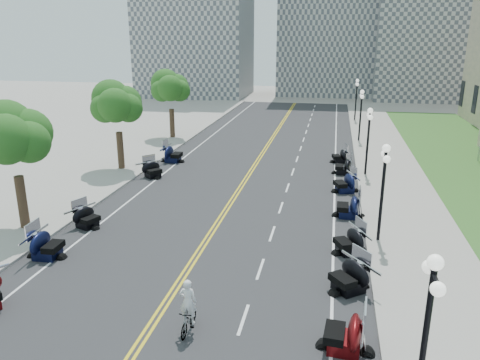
# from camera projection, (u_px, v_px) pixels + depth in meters

# --- Properties ---
(ground) EXTENTS (160.00, 160.00, 0.00)m
(ground) POSITION_uv_depth(u_px,v_px,m) (192.00, 263.00, 21.63)
(ground) COLOR gray
(road) EXTENTS (16.00, 90.00, 0.01)m
(road) POSITION_uv_depth(u_px,v_px,m) (236.00, 194.00, 30.99)
(road) COLOR #333335
(road) RESTS_ON ground
(centerline_yellow_a) EXTENTS (0.12, 90.00, 0.00)m
(centerline_yellow_a) POSITION_uv_depth(u_px,v_px,m) (234.00, 194.00, 31.01)
(centerline_yellow_a) COLOR yellow
(centerline_yellow_a) RESTS_ON road
(centerline_yellow_b) EXTENTS (0.12, 90.00, 0.00)m
(centerline_yellow_b) POSITION_uv_depth(u_px,v_px,m) (238.00, 194.00, 30.97)
(centerline_yellow_b) COLOR yellow
(centerline_yellow_b) RESTS_ON road
(edge_line_north) EXTENTS (0.12, 90.00, 0.00)m
(edge_line_north) POSITION_uv_depth(u_px,v_px,m) (334.00, 200.00, 29.78)
(edge_line_north) COLOR white
(edge_line_north) RESTS_ON road
(edge_line_south) EXTENTS (0.12, 90.00, 0.00)m
(edge_line_south) POSITION_uv_depth(u_px,v_px,m) (145.00, 188.00, 32.20)
(edge_line_south) COLOR white
(edge_line_south) RESTS_ON road
(lane_dash_5) EXTENTS (0.12, 2.00, 0.00)m
(lane_dash_5) POSITION_uv_depth(u_px,v_px,m) (243.00, 319.00, 17.27)
(lane_dash_5) COLOR white
(lane_dash_5) RESTS_ON road
(lane_dash_6) EXTENTS (0.12, 2.00, 0.00)m
(lane_dash_6) POSITION_uv_depth(u_px,v_px,m) (260.00, 269.00, 21.02)
(lane_dash_6) COLOR white
(lane_dash_6) RESTS_ON road
(lane_dash_7) EXTENTS (0.12, 2.00, 0.00)m
(lane_dash_7) POSITION_uv_depth(u_px,v_px,m) (272.00, 234.00, 24.77)
(lane_dash_7) COLOR white
(lane_dash_7) RESTS_ON road
(lane_dash_8) EXTENTS (0.12, 2.00, 0.00)m
(lane_dash_8) POSITION_uv_depth(u_px,v_px,m) (281.00, 208.00, 28.51)
(lane_dash_8) COLOR white
(lane_dash_8) RESTS_ON road
(lane_dash_9) EXTENTS (0.12, 2.00, 0.00)m
(lane_dash_9) POSITION_uv_depth(u_px,v_px,m) (288.00, 188.00, 32.26)
(lane_dash_9) COLOR white
(lane_dash_9) RESTS_ON road
(lane_dash_10) EXTENTS (0.12, 2.00, 0.00)m
(lane_dash_10) POSITION_uv_depth(u_px,v_px,m) (293.00, 172.00, 36.01)
(lane_dash_10) COLOR white
(lane_dash_10) RESTS_ON road
(lane_dash_11) EXTENTS (0.12, 2.00, 0.00)m
(lane_dash_11) POSITION_uv_depth(u_px,v_px,m) (297.00, 159.00, 39.75)
(lane_dash_11) COLOR white
(lane_dash_11) RESTS_ON road
(lane_dash_12) EXTENTS (0.12, 2.00, 0.00)m
(lane_dash_12) POSITION_uv_depth(u_px,v_px,m) (301.00, 148.00, 43.50)
(lane_dash_12) COLOR white
(lane_dash_12) RESTS_ON road
(lane_dash_13) EXTENTS (0.12, 2.00, 0.00)m
(lane_dash_13) POSITION_uv_depth(u_px,v_px,m) (304.00, 140.00, 47.25)
(lane_dash_13) COLOR white
(lane_dash_13) RESTS_ON road
(lane_dash_14) EXTENTS (0.12, 2.00, 0.00)m
(lane_dash_14) POSITION_uv_depth(u_px,v_px,m) (306.00, 132.00, 50.99)
(lane_dash_14) COLOR white
(lane_dash_14) RESTS_ON road
(lane_dash_15) EXTENTS (0.12, 2.00, 0.00)m
(lane_dash_15) POSITION_uv_depth(u_px,v_px,m) (308.00, 125.00, 54.74)
(lane_dash_15) COLOR white
(lane_dash_15) RESTS_ON road
(lane_dash_16) EXTENTS (0.12, 2.00, 0.00)m
(lane_dash_16) POSITION_uv_depth(u_px,v_px,m) (310.00, 120.00, 58.49)
(lane_dash_16) COLOR white
(lane_dash_16) RESTS_ON road
(lane_dash_17) EXTENTS (0.12, 2.00, 0.00)m
(lane_dash_17) POSITION_uv_depth(u_px,v_px,m) (312.00, 115.00, 62.23)
(lane_dash_17) COLOR white
(lane_dash_17) RESTS_ON road
(lane_dash_18) EXTENTS (0.12, 2.00, 0.00)m
(lane_dash_18) POSITION_uv_depth(u_px,v_px,m) (313.00, 110.00, 65.98)
(lane_dash_18) COLOR white
(lane_dash_18) RESTS_ON road
(lane_dash_19) EXTENTS (0.12, 2.00, 0.00)m
(lane_dash_19) POSITION_uv_depth(u_px,v_px,m) (315.00, 106.00, 69.73)
(lane_dash_19) COLOR white
(lane_dash_19) RESTS_ON road
(sidewalk_north) EXTENTS (5.00, 90.00, 0.15)m
(sidewalk_north) POSITION_uv_depth(u_px,v_px,m) (402.00, 204.00, 28.99)
(sidewalk_north) COLOR #9E9991
(sidewalk_north) RESTS_ON ground
(sidewalk_south) EXTENTS (5.00, 90.00, 0.15)m
(sidewalk_south) POSITION_uv_depth(u_px,v_px,m) (91.00, 184.00, 32.95)
(sidewalk_south) COLOR #9E9991
(sidewalk_south) RESTS_ON ground
(distant_block_a) EXTENTS (18.00, 14.00, 26.00)m
(distant_block_a) POSITION_uv_depth(u_px,v_px,m) (195.00, 18.00, 79.26)
(distant_block_a) COLOR gray
(distant_block_a) RESTS_ON ground
(distant_block_b) EXTENTS (16.00, 12.00, 30.00)m
(distant_block_b) POSITION_uv_depth(u_px,v_px,m) (328.00, 6.00, 80.14)
(distant_block_b) COLOR gray
(distant_block_b) RESTS_ON ground
(distant_block_c) EXTENTS (20.00, 14.00, 22.00)m
(distant_block_c) POSITION_uv_depth(u_px,v_px,m) (440.00, 30.00, 75.12)
(distant_block_c) COLOR gray
(distant_block_c) RESTS_ON ground
(street_lamp_1) EXTENTS (0.50, 1.20, 4.90)m
(street_lamp_1) POSITION_uv_depth(u_px,v_px,m) (424.00, 345.00, 11.74)
(street_lamp_1) COLOR black
(street_lamp_1) RESTS_ON sidewalk_north
(street_lamp_2) EXTENTS (0.50, 1.20, 4.90)m
(street_lamp_2) POSITION_uv_depth(u_px,v_px,m) (382.00, 194.00, 22.98)
(street_lamp_2) COLOR black
(street_lamp_2) RESTS_ON sidewalk_north
(street_lamp_3) EXTENTS (0.50, 1.20, 4.90)m
(street_lamp_3) POSITION_uv_depth(u_px,v_px,m) (368.00, 142.00, 34.23)
(street_lamp_3) COLOR black
(street_lamp_3) RESTS_ON sidewalk_north
(street_lamp_4) EXTENTS (0.50, 1.20, 4.90)m
(street_lamp_4) POSITION_uv_depth(u_px,v_px,m) (360.00, 116.00, 45.47)
(street_lamp_4) COLOR black
(street_lamp_4) RESTS_ON sidewalk_north
(street_lamp_5) EXTENTS (0.50, 1.20, 4.90)m
(street_lamp_5) POSITION_uv_depth(u_px,v_px,m) (356.00, 100.00, 56.71)
(street_lamp_5) COLOR black
(street_lamp_5) RESTS_ON sidewalk_north
(tree_2) EXTENTS (4.80, 4.80, 9.20)m
(tree_2) POSITION_uv_depth(u_px,v_px,m) (14.00, 144.00, 23.98)
(tree_2) COLOR #235619
(tree_2) RESTS_ON sidewalk_south
(tree_3) EXTENTS (4.80, 4.80, 9.20)m
(tree_3) POSITION_uv_depth(u_px,v_px,m) (117.00, 109.00, 35.22)
(tree_3) COLOR #235619
(tree_3) RESTS_ON sidewalk_south
(tree_4) EXTENTS (4.80, 4.80, 9.20)m
(tree_4) POSITION_uv_depth(u_px,v_px,m) (171.00, 91.00, 46.46)
(tree_4) COLOR #235619
(tree_4) RESTS_ON sidewalk_south
(motorcycle_n_4) EXTENTS (2.23, 2.23, 1.45)m
(motorcycle_n_4) POSITION_uv_depth(u_px,v_px,m) (345.00, 331.00, 15.40)
(motorcycle_n_4) COLOR #590A0C
(motorcycle_n_4) RESTS_ON road
(motorcycle_n_5) EXTENTS (2.89, 2.89, 1.44)m
(motorcycle_n_5) POSITION_uv_depth(u_px,v_px,m) (349.00, 275.00, 19.02)
(motorcycle_n_5) COLOR black
(motorcycle_n_5) RESTS_ON road
(motorcycle_n_6) EXTENTS (2.61, 2.61, 1.37)m
(motorcycle_n_6) POSITION_uv_depth(u_px,v_px,m) (349.00, 240.00, 22.38)
(motorcycle_n_6) COLOR black
(motorcycle_n_6) RESTS_ON road
(motorcycle_n_7) EXTENTS (2.09, 2.09, 1.45)m
(motorcycle_n_7) POSITION_uv_depth(u_px,v_px,m) (349.00, 205.00, 26.87)
(motorcycle_n_7) COLOR black
(motorcycle_n_7) RESTS_ON road
(motorcycle_n_8) EXTENTS (2.60, 2.60, 1.42)m
(motorcycle_n_8) POSITION_uv_depth(u_px,v_px,m) (345.00, 182.00, 31.20)
(motorcycle_n_8) COLOR black
(motorcycle_n_8) RESTS_ON road
(motorcycle_n_9) EXTENTS (1.97, 1.97, 1.36)m
(motorcycle_n_9) POSITION_uv_depth(u_px,v_px,m) (343.00, 165.00, 35.27)
(motorcycle_n_9) COLOR black
(motorcycle_n_9) RESTS_ON road
(motorcycle_n_10) EXTENTS (2.13, 2.13, 1.25)m
(motorcycle_n_10) POSITION_uv_depth(u_px,v_px,m) (340.00, 155.00, 38.52)
(motorcycle_n_10) COLOR black
(motorcycle_n_10) RESTS_ON road
(motorcycle_s_5) EXTENTS (2.15, 2.15, 1.44)m
(motorcycle_s_5) POSITION_uv_depth(u_px,v_px,m) (46.00, 243.00, 21.92)
(motorcycle_s_5) COLOR black
(motorcycle_s_5) RESTS_ON road
(motorcycle_s_6) EXTENTS (2.34, 2.34, 1.26)m
(motorcycle_s_6) POSITION_uv_depth(u_px,v_px,m) (87.00, 216.00, 25.45)
(motorcycle_s_6) COLOR black
(motorcycle_s_6) RESTS_ON road
(motorcycle_s_8) EXTENTS (2.63, 2.63, 1.30)m
(motorcycle_s_8) POSITION_uv_depth(u_px,v_px,m) (153.00, 169.00, 34.48)
(motorcycle_s_8) COLOR black
(motorcycle_s_8) RESTS_ON road
(motorcycle_s_9) EXTENTS (2.21, 2.21, 1.52)m
(motorcycle_s_9) POSITION_uv_depth(u_px,v_px,m) (173.00, 153.00, 38.66)
(motorcycle_s_9) COLOR black
(motorcycle_s_9) RESTS_ON road
(bicycle) EXTENTS (0.50, 1.59, 0.95)m
(bicycle) POSITION_uv_depth(u_px,v_px,m) (189.00, 320.00, 16.45)
(bicycle) COLOR #A51414
(bicycle) RESTS_ON road
(cyclist_rider) EXTENTS (0.62, 0.41, 1.70)m
(cyclist_rider) POSITION_uv_depth(u_px,v_px,m) (187.00, 286.00, 16.06)
(cyclist_rider) COLOR white
(cyclist_rider) RESTS_ON bicycle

